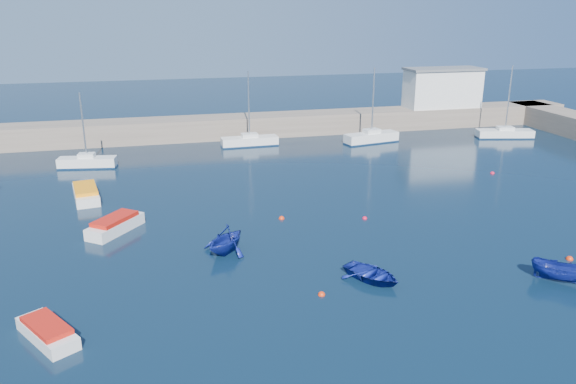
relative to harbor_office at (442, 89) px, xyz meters
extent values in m
plane|color=black|center=(-30.00, -46.00, -5.10)|extent=(220.00, 220.00, 0.00)
cube|color=#726457|center=(-30.00, 0.00, -3.80)|extent=(96.00, 4.50, 2.60)
cube|color=silver|center=(0.00, 0.00, 0.00)|extent=(10.00, 4.00, 5.00)
cube|color=silver|center=(-45.50, -10.88, -4.57)|extent=(5.90, 2.50, 1.06)
cylinder|color=#B7BABC|center=(-45.50, -10.88, -0.75)|extent=(0.16, 0.16, 6.58)
cube|color=silver|center=(-27.71, -5.41, -4.57)|extent=(6.70, 2.05, 1.06)
cylinder|color=#B7BABC|center=(-27.71, -5.41, -0.21)|extent=(0.15, 0.15, 7.65)
cube|color=silver|center=(-13.12, -7.40, -4.50)|extent=(6.99, 3.17, 1.19)
cylinder|color=#B7BABC|center=(-13.12, -7.40, -0.03)|extent=(0.18, 0.18, 7.76)
cube|color=silver|center=(4.17, -8.94, -4.59)|extent=(7.13, 3.45, 1.02)
cylinder|color=#B7BABC|center=(4.17, -8.94, -0.12)|extent=(0.15, 0.15, 7.90)
cube|color=silver|center=(-44.65, -43.40, -4.77)|extent=(3.39, 4.21, 0.67)
cube|color=red|center=(-44.65, -43.40, -4.31)|extent=(2.79, 3.31, 0.25)
cube|color=silver|center=(-42.00, -29.63, -4.68)|extent=(4.16, 4.69, 0.83)
cube|color=red|center=(-42.00, -29.63, -4.11)|extent=(3.38, 3.72, 0.31)
cube|color=silver|center=(-44.76, -21.28, -4.70)|extent=(2.71, 5.56, 0.80)
cube|color=orange|center=(-44.76, -21.28, -4.15)|extent=(2.40, 4.23, 0.30)
imported|color=navy|center=(-26.81, -41.33, -4.72)|extent=(4.21, 4.55, 0.77)
imported|color=navy|center=(-34.71, -35.21, -4.16)|extent=(4.70, 4.72, 1.88)
imported|color=navy|center=(-16.02, -44.30, -4.43)|extent=(3.43, 3.30, 1.34)
sphere|color=red|center=(-30.27, -42.38, -5.10)|extent=(0.42, 0.42, 0.42)
sphere|color=red|center=(-23.41, -31.54, -5.10)|extent=(0.39, 0.39, 0.39)
sphere|color=red|center=(-13.25, -41.72, -5.10)|extent=(0.47, 0.47, 0.47)
sphere|color=red|center=(-29.67, -30.00, -5.10)|extent=(0.46, 0.46, 0.46)
sphere|color=red|center=(-6.59, -22.86, -5.10)|extent=(0.42, 0.42, 0.42)
camera|label=1|loc=(-39.00, -69.50, 10.37)|focal=35.00mm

